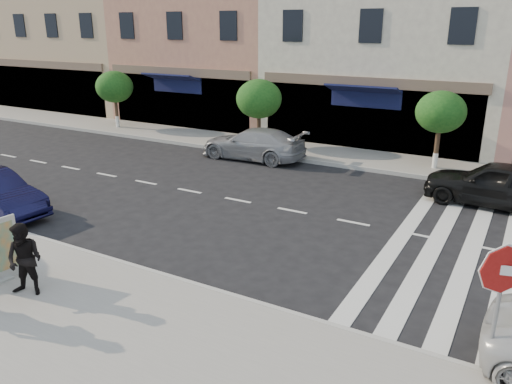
# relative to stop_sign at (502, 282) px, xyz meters

# --- Properties ---
(ground) EXTENTS (120.00, 120.00, 0.00)m
(ground) POSITION_rel_stop_sign_xyz_m (-6.16, 1.67, -1.87)
(ground) COLOR black
(ground) RESTS_ON ground
(sidewalk_near) EXTENTS (60.00, 4.50, 0.15)m
(sidewalk_near) POSITION_rel_stop_sign_xyz_m (-6.16, -2.08, -1.79)
(sidewalk_near) COLOR gray
(sidewalk_near) RESTS_ON ground
(sidewalk_far) EXTENTS (60.00, 3.00, 0.15)m
(sidewalk_far) POSITION_rel_stop_sign_xyz_m (-6.16, 12.67, -1.79)
(sidewalk_far) COLOR gray
(sidewalk_far) RESTS_ON ground
(building_west_far) EXTENTS (12.00, 9.00, 12.00)m
(building_west_far) POSITION_rel_stop_sign_xyz_m (-28.16, 18.67, 4.13)
(building_west_far) COLOR tan
(building_west_far) RESTS_ON ground
(building_centre) EXTENTS (11.00, 9.00, 11.00)m
(building_centre) POSITION_rel_stop_sign_xyz_m (-6.66, 18.67, 3.63)
(building_centre) COLOR beige
(building_centre) RESTS_ON ground
(street_tree_wa) EXTENTS (2.00, 2.00, 3.05)m
(street_tree_wa) POSITION_rel_stop_sign_xyz_m (-20.16, 12.47, 0.46)
(street_tree_wa) COLOR #473323
(street_tree_wa) RESTS_ON sidewalk_far
(street_tree_wb) EXTENTS (2.10, 2.10, 3.06)m
(street_tree_wb) POSITION_rel_stop_sign_xyz_m (-11.16, 12.47, 0.44)
(street_tree_wb) COLOR #473323
(street_tree_wb) RESTS_ON sidewalk_far
(street_tree_c) EXTENTS (1.90, 1.90, 3.04)m
(street_tree_c) POSITION_rel_stop_sign_xyz_m (-3.16, 12.47, 0.49)
(street_tree_c) COLOR #473323
(street_tree_c) RESTS_ON sidewalk_far
(stop_sign) EXTENTS (0.81, 0.25, 2.35)m
(stop_sign) POSITION_rel_stop_sign_xyz_m (0.00, 0.00, 0.00)
(stop_sign) COLOR gray
(stop_sign) RESTS_ON sidewalk_near
(walker) EXTENTS (0.92, 0.82, 1.58)m
(walker) POSITION_rel_stop_sign_xyz_m (-8.69, -1.90, -0.93)
(walker) COLOR black
(walker) RESTS_ON sidewalk_near
(car_far_left) EXTENTS (4.67, 1.99, 1.34)m
(car_far_left) POSITION_rel_stop_sign_xyz_m (-10.42, 10.61, -1.20)
(car_far_left) COLOR #949599
(car_far_left) RESTS_ON ground
(car_far_mid) EXTENTS (4.48, 2.07, 1.49)m
(car_far_mid) POSITION_rel_stop_sign_xyz_m (-0.71, 9.27, -1.13)
(car_far_mid) COLOR black
(car_far_mid) RESTS_ON ground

